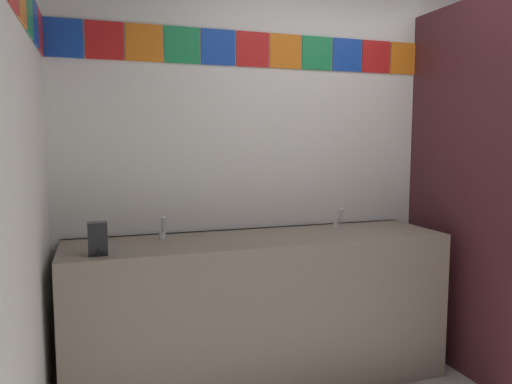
{
  "coord_description": "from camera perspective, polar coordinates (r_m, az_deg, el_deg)",
  "views": [
    {
      "loc": [
        -1.79,
        -1.31,
        1.43
      ],
      "look_at": [
        -1.03,
        0.97,
        1.17
      ],
      "focal_mm": 34.22,
      "sensor_mm": 36.0,
      "label": 1
    }
  ],
  "objects": [
    {
      "name": "vanity_counter",
      "position": [
        2.92,
        0.48,
        -13.51
      ],
      "size": [
        2.17,
        0.57,
        0.87
      ],
      "color": "gray",
      "rests_on": "ground_plane"
    },
    {
      "name": "faucet_right",
      "position": [
        3.08,
        9.53,
        -3.3
      ],
      "size": [
        0.04,
        0.1,
        0.14
      ],
      "color": "silver",
      "rests_on": "vanity_counter"
    },
    {
      "name": "faucet_left",
      "position": [
        2.76,
        -10.88,
        -4.45
      ],
      "size": [
        0.04,
        0.1,
        0.14
      ],
      "color": "silver",
      "rests_on": "vanity_counter"
    },
    {
      "name": "soap_dispenser",
      "position": [
        2.48,
        -18.01,
        -5.22
      ],
      "size": [
        0.09,
        0.09,
        0.16
      ],
      "color": "black",
      "rests_on": "vanity_counter"
    },
    {
      "name": "wall_back",
      "position": [
        3.43,
        13.23,
        6.25
      ],
      "size": [
        4.08,
        0.09,
        2.88
      ],
      "color": "white",
      "rests_on": "ground_plane"
    },
    {
      "name": "toilet",
      "position": [
        3.74,
        26.76,
        -11.96
      ],
      "size": [
        0.39,
        0.49,
        0.74
      ],
      "color": "white",
      "rests_on": "ground_plane"
    }
  ]
}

